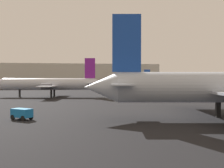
% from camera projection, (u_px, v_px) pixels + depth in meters
% --- Properties ---
extents(airplane_far_left, '(29.85, 18.81, 10.07)m').
position_uv_depth(airplane_far_left, '(49.00, 84.00, 68.24)').
color(airplane_far_left, silver).
rests_on(airplane_far_left, ground_plane).
extents(airplane_far_right, '(26.29, 20.06, 8.16)m').
position_uv_depth(airplane_far_right, '(172.00, 83.00, 98.18)').
color(airplane_far_right, white).
rests_on(airplane_far_right, ground_plane).
extents(baggage_cart, '(2.70, 2.48, 1.30)m').
position_uv_depth(baggage_cart, '(22.00, 113.00, 30.94)').
color(baggage_cart, '#1972BF').
rests_on(baggage_cart, ground_plane).
extents(terminal_building, '(80.88, 27.13, 12.13)m').
position_uv_depth(terminal_building, '(79.00, 76.00, 142.00)').
color(terminal_building, beige).
rests_on(terminal_building, ground_plane).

